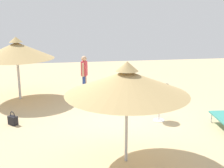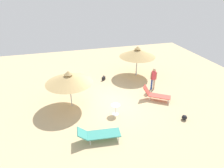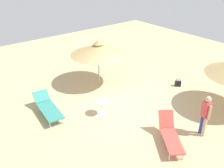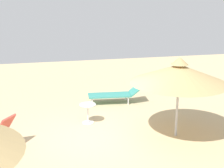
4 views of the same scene
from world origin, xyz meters
name	(u,v)px [view 3 (image 3 of 4)]	position (x,y,z in m)	size (l,w,h in m)	color
ground	(125,104)	(0.00, 0.00, -0.05)	(24.00, 24.00, 0.10)	tan
parasol_umbrella_near_right	(98,49)	(-0.26, -2.39, 1.95)	(2.85, 2.85, 2.43)	#B2B2B7
lounge_chair_edge	(170,134)	(0.51, 3.10, 0.41)	(1.50, 1.82, 0.93)	#CC4C3F
lounge_chair_far_right	(48,107)	(3.19, -1.37, 0.37)	(0.87, 2.17, 0.72)	teal
person_standing_far_left	(205,113)	(-0.83, 3.56, 0.97)	(0.30, 0.44, 1.70)	tan
handbag	(178,83)	(-3.34, 0.44, 0.15)	(0.34, 0.34, 0.44)	black
side_table_round	(101,105)	(1.38, 0.05, 0.45)	(0.54, 0.54, 0.66)	silver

